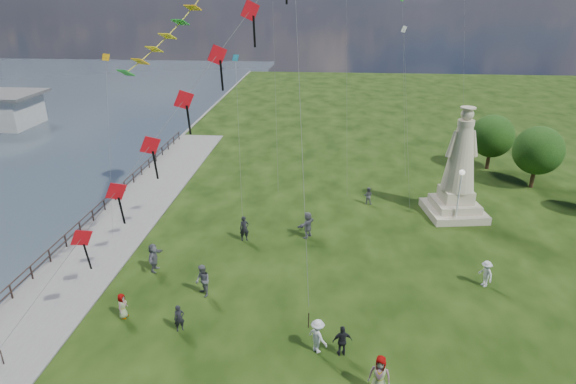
# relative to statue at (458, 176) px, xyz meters

# --- Properties ---
(waterfront) EXTENTS (200.00, 200.00, 1.51)m
(waterfront) POSITION_rel_statue_xyz_m (-26.39, -8.75, -3.27)
(waterfront) COLOR #2E3845
(waterfront) RESTS_ON ground
(statue) EXTENTS (4.76, 4.76, 8.50)m
(statue) POSITION_rel_statue_xyz_m (0.00, 0.00, 0.00)
(statue) COLOR #C7B396
(statue) RESTS_ON ground
(lamppost) EXTENTS (0.40, 0.40, 4.37)m
(lamppost) POSITION_rel_statue_xyz_m (-0.29, -1.79, -0.06)
(lamppost) COLOR silver
(lamppost) RESTS_ON ground
(tree_row) EXTENTS (9.02, 13.90, 5.53)m
(tree_row) POSITION_rel_statue_xyz_m (7.70, 7.51, 0.01)
(tree_row) COLOR #382314
(tree_row) RESTS_ON ground
(person_0) EXTENTS (0.64, 0.57, 1.47)m
(person_0) POSITION_rel_statue_xyz_m (-17.22, -15.53, -2.47)
(person_0) COLOR black
(person_0) RESTS_ON ground
(person_1) EXTENTS (1.01, 1.11, 1.95)m
(person_1) POSITION_rel_statue_xyz_m (-16.78, -12.40, -2.24)
(person_1) COLOR #595960
(person_1) RESTS_ON ground
(person_2) EXTENTS (1.25, 1.23, 1.79)m
(person_2) POSITION_rel_statue_xyz_m (-10.15, -16.49, -2.32)
(person_2) COLOR silver
(person_2) RESTS_ON ground
(person_3) EXTENTS (1.04, 0.69, 1.64)m
(person_3) POSITION_rel_statue_xyz_m (-8.96, -16.64, -2.39)
(person_3) COLOR black
(person_3) RESTS_ON ground
(person_4) EXTENTS (1.05, 0.78, 1.92)m
(person_4) POSITION_rel_statue_xyz_m (-7.42, -18.88, -2.25)
(person_4) COLOR #595960
(person_4) RESTS_ON ground
(person_5) EXTENTS (0.84, 1.76, 1.85)m
(person_5) POSITION_rel_statue_xyz_m (-20.47, -10.01, -2.29)
(person_5) COLOR #595960
(person_5) RESTS_ON ground
(person_6) EXTENTS (0.77, 0.63, 1.81)m
(person_6) POSITION_rel_statue_xyz_m (-15.56, -5.60, -2.30)
(person_6) COLOR black
(person_6) RESTS_ON ground
(person_7) EXTENTS (0.77, 0.55, 1.46)m
(person_7) POSITION_rel_statue_xyz_m (-6.55, 1.48, -2.48)
(person_7) COLOR #595960
(person_7) RESTS_ON ground
(person_8) EXTENTS (0.91, 1.20, 1.66)m
(person_8) POSITION_rel_statue_xyz_m (-0.47, -10.01, -2.38)
(person_8) COLOR silver
(person_8) RESTS_ON ground
(person_10) EXTENTS (0.50, 0.75, 1.44)m
(person_10) POSITION_rel_statue_xyz_m (-20.54, -14.74, -2.49)
(person_10) COLOR #595960
(person_10) RESTS_ON ground
(person_11) EXTENTS (1.61, 1.92, 1.93)m
(person_11) POSITION_rel_statue_xyz_m (-11.19, -4.73, -2.25)
(person_11) COLOR #595960
(person_11) RESTS_ON ground
(red_kite_train) EXTENTS (12.71, 9.35, 17.75)m
(red_kite_train) POSITION_rel_statue_xyz_m (-16.95, -13.12, 7.83)
(red_kite_train) COLOR black
(red_kite_train) RESTS_ON ground
(small_kites) EXTENTS (27.24, 19.60, 23.18)m
(small_kites) POSITION_rel_statue_xyz_m (-10.31, 5.37, 10.08)
(small_kites) COLOR teal
(small_kites) RESTS_ON ground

